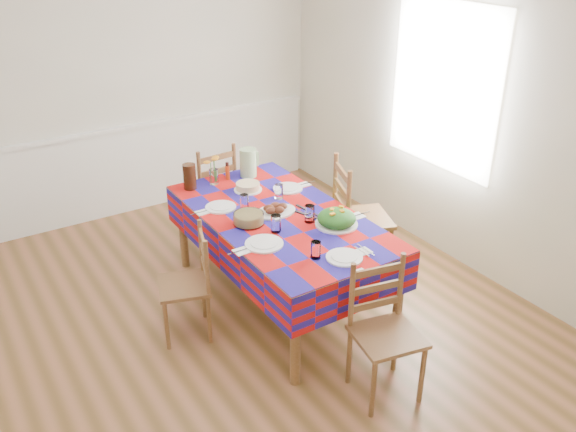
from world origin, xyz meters
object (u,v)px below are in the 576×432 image
at_px(dining_table, 280,225).
at_px(green_pitcher, 248,163).
at_px(meat_platter, 275,210).
at_px(chair_far, 211,193).
at_px(tea_pitcher, 190,177).
at_px(chair_right, 357,219).
at_px(chair_near, 384,332).
at_px(chair_left, 189,284).

bearing_deg(dining_table, green_pitcher, 77.75).
xyz_separation_m(meat_platter, chair_far, (0.01, 1.17, -0.31)).
xyz_separation_m(meat_platter, tea_pitcher, (-0.36, 0.77, 0.08)).
bearing_deg(chair_right, meat_platter, 108.08).
bearing_deg(chair_far, meat_platter, 85.31).
relative_size(dining_table, green_pitcher, 7.89).
bearing_deg(chair_far, dining_table, 85.68).
xyz_separation_m(dining_table, chair_right, (0.78, 0.02, -0.16)).
bearing_deg(chair_far, chair_near, 85.95).
bearing_deg(chair_right, chair_near, 169.31).
bearing_deg(dining_table, tea_pitcher, 114.01).
bearing_deg(chair_left, chair_far, 165.74).
bearing_deg(tea_pitcher, green_pitcher, -2.44).
height_order(tea_pitcher, chair_left, tea_pitcher).
bearing_deg(meat_platter, chair_near, -89.30).
xyz_separation_m(tea_pitcher, chair_far, (0.37, 0.40, -0.39)).
height_order(chair_near, chair_left, chair_near).
xyz_separation_m(meat_platter, chair_right, (0.78, -0.04, -0.27)).
bearing_deg(chair_near, dining_table, 101.61).
relative_size(dining_table, chair_far, 2.04).
xyz_separation_m(dining_table, chair_far, (0.00, 1.23, -0.20)).
bearing_deg(green_pitcher, dining_table, -102.25).
distance_m(tea_pitcher, chair_near, 2.13).
relative_size(green_pitcher, chair_far, 0.26).
xyz_separation_m(green_pitcher, chair_far, (-0.17, 0.43, -0.41)).
height_order(chair_near, chair_far, chair_far).
xyz_separation_m(green_pitcher, chair_right, (0.60, -0.78, -0.37)).
relative_size(green_pitcher, chair_near, 0.27).
distance_m(chair_near, chair_right, 1.46).
bearing_deg(chair_left, chair_near, 51.20).
height_order(dining_table, meat_platter, meat_platter).
bearing_deg(chair_near, chair_far, 101.34).
relative_size(tea_pitcher, chair_left, 0.25).
height_order(tea_pitcher, chair_near, tea_pitcher).
xyz_separation_m(dining_table, meat_platter, (-0.01, 0.06, 0.11)).
distance_m(meat_platter, green_pitcher, 0.77).
bearing_deg(tea_pitcher, meat_platter, -64.89).
xyz_separation_m(meat_platter, chair_near, (0.02, -1.28, -0.33)).
height_order(meat_platter, chair_left, chair_left).
xyz_separation_m(meat_platter, green_pitcher, (0.18, 0.74, 0.10)).
xyz_separation_m(chair_far, chair_right, (0.77, -1.21, 0.04)).
relative_size(dining_table, meat_platter, 5.90).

